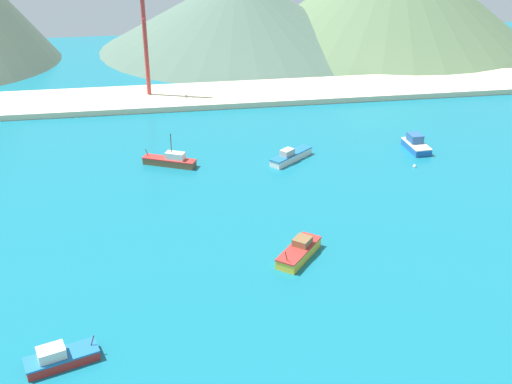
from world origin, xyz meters
TOP-DOWN VIEW (x-y plane):
  - ground at (0.00, 30.00)m, footprint 260.00×280.00m
  - fishing_boat_1 at (9.33, 64.40)m, footprint 8.47×7.57m
  - fishing_boat_2 at (3.80, 33.47)m, footprint 7.17×7.97m
  - fishing_boat_3 at (32.57, 65.55)m, footprint 3.29×6.80m
  - fishing_boat_5 at (-24.22, 17.69)m, footprint 7.62×4.65m
  - fishing_boat_7 at (-11.22, 65.58)m, footprint 9.23×5.86m
  - buoy_1 at (29.45, 58.23)m, footprint 0.61×0.61m
  - beach_strip at (0.00, 101.71)m, footprint 247.00×16.79m
  - hill_central at (11.75, 148.61)m, footprint 79.19×79.19m
  - radio_tower at (-14.27, 102.84)m, footprint 2.82×2.26m

SIDE VIEW (x-z plane):
  - ground at x=0.00m, z-range -0.50..0.00m
  - buoy_1 at x=29.45m, z-range -0.20..0.41m
  - beach_strip at x=0.00m, z-range 0.00..1.20m
  - fishing_boat_1 at x=9.33m, z-range -0.36..1.98m
  - fishing_boat_5 at x=-24.22m, z-range -0.32..1.96m
  - fishing_boat_2 at x=3.80m, z-range -0.62..2.36m
  - fishing_boat_7 at x=-11.22m, z-range -2.00..3.79m
  - fishing_boat_3 at x=32.57m, z-range -0.36..2.38m
  - hill_central at x=11.75m, z-range 0.00..20.83m
  - radio_tower at x=-14.27m, z-range 0.28..28.51m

